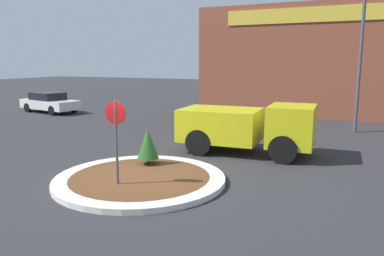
# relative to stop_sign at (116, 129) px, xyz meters

# --- Properties ---
(ground_plane) EXTENTS (120.00, 120.00, 0.00)m
(ground_plane) POSITION_rel_stop_sign_xyz_m (0.19, 0.85, -1.70)
(ground_plane) COLOR #2D2D30
(traffic_island) EXTENTS (5.06, 5.06, 0.16)m
(traffic_island) POSITION_rel_stop_sign_xyz_m (0.19, 0.85, -1.62)
(traffic_island) COLOR silver
(traffic_island) RESTS_ON ground_plane
(stop_sign) EXTENTS (0.64, 0.07, 2.49)m
(stop_sign) POSITION_rel_stop_sign_xyz_m (0.00, 0.00, 0.00)
(stop_sign) COLOR #4C4C51
(stop_sign) RESTS_ON ground_plane
(island_shrub) EXTENTS (0.71, 0.71, 1.20)m
(island_shrub) POSITION_rel_stop_sign_xyz_m (-0.30, 2.12, -0.84)
(island_shrub) COLOR brown
(island_shrub) RESTS_ON traffic_island
(utility_truck) EXTENTS (5.14, 2.44, 1.94)m
(utility_truck) POSITION_rel_stop_sign_xyz_m (2.06, 5.50, -0.63)
(utility_truck) COLOR gold
(utility_truck) RESTS_ON ground_plane
(storefront_building) EXTENTS (14.08, 6.07, 7.08)m
(storefront_building) POSITION_rel_stop_sign_xyz_m (2.62, 18.83, 1.84)
(storefront_building) COLOR brown
(storefront_building) RESTS_ON ground_plane
(parked_sedan_white) EXTENTS (4.82, 2.61, 1.39)m
(parked_sedan_white) POSITION_rel_stop_sign_xyz_m (-13.83, 11.31, -1.00)
(parked_sedan_white) COLOR silver
(parked_sedan_white) RESTS_ON ground_plane
(light_pole) EXTENTS (0.70, 0.30, 7.50)m
(light_pole) POSITION_rel_stop_sign_xyz_m (5.81, 12.07, 2.62)
(light_pole) COLOR #4C4C51
(light_pole) RESTS_ON ground_plane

